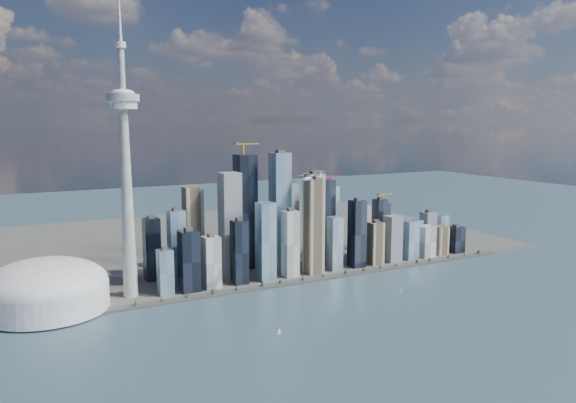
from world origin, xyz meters
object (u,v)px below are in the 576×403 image
needle_tower (126,167)px  airplane (313,178)px  dome_stadium (46,289)px  sailboat_west (279,332)px  sailboat_east (401,291)px

needle_tower → airplane: size_ratio=9.41×
dome_stadium → sailboat_west: (297.31, -270.57, -36.25)m
needle_tower → sailboat_east: needle_tower is taller
sailboat_west → sailboat_east: size_ratio=1.18×
needle_tower → dome_stadium: needle_tower is taller
airplane → dome_stadium: bearing=143.6°
sailboat_west → needle_tower: bearing=113.6°
needle_tower → airplane: 329.68m
sailboat_west → sailboat_east: bearing=9.1°
needle_tower → sailboat_west: (157.31, -280.57, -232.65)m
needle_tower → sailboat_west: 396.97m
dome_stadium → airplane: bearing=-15.4°
needle_tower → sailboat_east: (451.42, -202.80, -233.13)m
dome_stadium → airplane: (441.40, -121.95, 175.48)m
dome_stadium → airplane: airplane is taller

